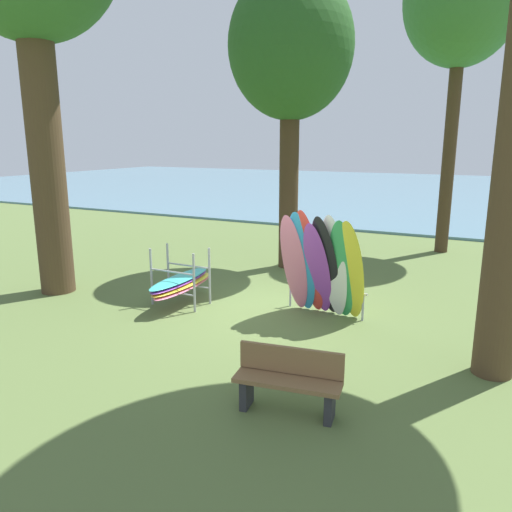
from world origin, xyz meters
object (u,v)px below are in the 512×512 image
park_bench (289,379)px  tree_mid_behind (462,1)px  board_storage_rack (181,282)px  leaning_board_pile (321,267)px  tree_far_left_back (291,50)px

park_bench → tree_mid_behind: bearing=86.7°
board_storage_rack → park_bench: bearing=-38.4°
leaning_board_pile → board_storage_rack: bearing=-169.2°
tree_mid_behind → leaning_board_pile: tree_mid_behind is taller
tree_far_left_back → leaning_board_pile: bearing=-57.9°
leaning_board_pile → park_bench: bearing=-77.2°
tree_mid_behind → tree_far_left_back: (-3.67, -4.02, -1.65)m
leaning_board_pile → park_bench: 3.71m
leaning_board_pile → tree_far_left_back: bearing=122.1°
tree_mid_behind → park_bench: bearing=-93.3°
tree_mid_behind → park_bench: tree_mid_behind is taller
leaning_board_pile → board_storage_rack: 3.08m
board_storage_rack → park_bench: 4.84m
tree_mid_behind → tree_far_left_back: tree_mid_behind is taller
tree_mid_behind → board_storage_rack: tree_mid_behind is taller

